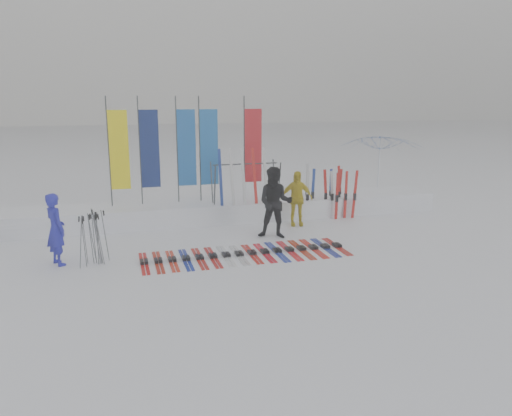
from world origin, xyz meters
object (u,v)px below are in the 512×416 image
object	(u,v)px
person_blue	(56,229)
person_black	(275,203)
person_yellow	(296,198)
ski_rack	(245,177)
ski_row	(246,253)
tent_canopy	(380,169)

from	to	relation	value
person_blue	person_black	world-z (taller)	person_black
person_blue	person_yellow	size ratio (longest dim) A/B	1.02
ski_rack	ski_row	bearing A→B (deg)	-104.66
person_blue	ski_rack	bearing A→B (deg)	-90.42
person_black	tent_canopy	bearing A→B (deg)	55.87
person_black	tent_canopy	size ratio (longest dim) A/B	0.69
person_blue	ski_rack	xyz separation A→B (m)	(5.18, 2.77, 0.55)
tent_canopy	ski_rack	bearing A→B (deg)	-167.95
tent_canopy	person_blue	bearing A→B (deg)	-159.52
person_black	person_yellow	world-z (taller)	person_black
ski_row	tent_canopy	bearing A→B (deg)	35.82
person_yellow	tent_canopy	size ratio (longest dim) A/B	0.58
person_blue	ski_row	distance (m)	4.43
person_black	person_blue	bearing A→B (deg)	-148.63
ski_row	ski_rack	xyz separation A→B (m)	(0.85, 3.27, 1.35)
tent_canopy	ski_rack	xyz separation A→B (m)	(-5.21, -1.11, 0.11)
ski_row	person_black	bearing A→B (deg)	47.46
person_yellow	ski_row	size ratio (longest dim) A/B	0.33
person_blue	ski_row	bearing A→B (deg)	-125.12
person_blue	tent_canopy	distance (m)	11.10
tent_canopy	ski_row	bearing A→B (deg)	-144.18
person_blue	ski_row	world-z (taller)	person_blue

